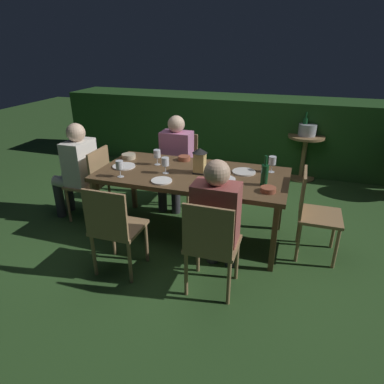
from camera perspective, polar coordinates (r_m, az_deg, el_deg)
The scene contains 27 objects.
ground_plane at distance 3.82m, azimuth -0.00°, elevation -7.00°, with size 16.00×16.00×0.00m, color #2D5123.
dining_table at distance 3.51m, azimuth -0.00°, elevation 2.50°, with size 1.95×0.94×0.73m.
chair_side_right_a at distance 4.48m, azimuth -1.96°, elevation 4.73°, with size 0.42×0.40×0.87m.
person_in_pink at distance 4.25m, azimuth -2.88°, elevation 5.82°, with size 0.38×0.47×1.15m.
chair_side_left_a at distance 3.06m, azimuth -12.96°, elevation -5.69°, with size 0.42×0.40×0.87m.
chair_head_near at distance 4.10m, azimuth -16.48°, elevation 1.84°, with size 0.40×0.42×0.87m.
person_in_cream at distance 4.16m, azimuth -18.98°, elevation 4.07°, with size 0.48×0.38×1.15m.
chair_head_far at distance 3.45m, azimuth 19.72°, elevation -2.93°, with size 0.40×0.42×0.87m.
chair_side_left_b at distance 2.75m, azimuth 3.21°, elevation -8.64°, with size 0.42×0.40×0.87m.
person_in_rust at distance 2.84m, azimuth 4.30°, elevation -4.01°, with size 0.38×0.47×1.15m.
lantern_centerpiece at distance 3.44m, azimuth 1.32°, elevation 5.54°, with size 0.15×0.15×0.27m.
green_bottle_on_table at distance 3.22m, azimuth 12.13°, elevation 2.92°, with size 0.07×0.07×0.29m.
wine_glass_a at distance 3.57m, azimuth 13.38°, elevation 5.05°, with size 0.08×0.08×0.17m.
wine_glass_b at distance 3.45m, azimuth -4.53°, elevation 5.00°, with size 0.08×0.08×0.17m.
wine_glass_c at distance 3.71m, azimuth -5.91°, elevation 6.32°, with size 0.08×0.08×0.17m.
wine_glass_d at distance 3.42m, azimuth -12.10°, elevation 4.36°, with size 0.08×0.08×0.17m.
plate_a at distance 3.54m, azimuth 8.74°, elevation 3.38°, with size 0.24×0.24×0.01m, color silver.
plate_b at distance 3.32m, azimuth 5.36°, elevation 2.13°, with size 0.23×0.23×0.01m, color white.
plate_c at distance 3.73m, azimuth -11.40°, elevation 4.28°, with size 0.24×0.24×0.01m, color white.
plate_d at distance 3.29m, azimuth -5.15°, elevation 1.91°, with size 0.20×0.20×0.01m, color white.
bowl_olives at distance 3.98m, azimuth -10.62°, elevation 5.96°, with size 0.16×0.16×0.05m.
bowl_bread at distance 3.13m, azimuth 1.71°, elevation 1.18°, with size 0.13×0.13×0.05m.
bowl_salad at distance 3.86m, azimuth -1.30°, elevation 5.74°, with size 0.14×0.14×0.05m.
bowl_dip at distance 3.12m, azimuth 12.73°, elevation 0.43°, with size 0.14×0.14×0.04m.
side_table at distance 5.44m, azimuth 18.43°, elevation 6.69°, with size 0.53×0.53×0.68m.
ice_bucket at distance 5.36m, azimuth 18.87°, elevation 10.02°, with size 0.26×0.26×0.34m.
hedge_backdrop at distance 5.96m, azimuth 7.82°, elevation 10.25°, with size 6.03×0.85×1.13m, color #234C1E.
Camera 1 is at (1.00, -3.11, 1.98)m, focal length 31.64 mm.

